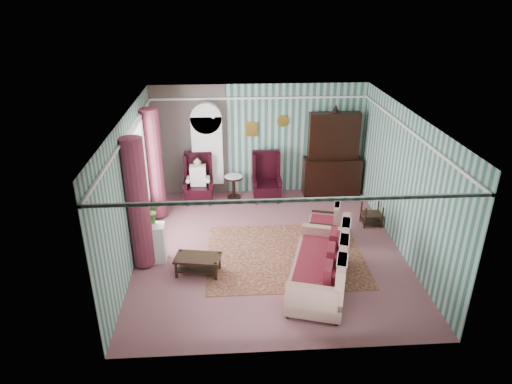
{
  "coord_description": "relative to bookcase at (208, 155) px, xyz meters",
  "views": [
    {
      "loc": [
        -0.81,
        -8.32,
        5.13
      ],
      "look_at": [
        -0.24,
        0.6,
        1.05
      ],
      "focal_mm": 32.0,
      "sensor_mm": 36.0,
      "label": 1
    }
  ],
  "objects": [
    {
      "name": "wingback_left",
      "position": [
        -0.25,
        -0.39,
        -0.5
      ],
      "size": [
        0.76,
        0.8,
        1.25
      ],
      "primitive_type": "cube",
      "color": "black",
      "rests_on": "floor"
    },
    {
      "name": "wingback_right",
      "position": [
        1.5,
        -0.39,
        -0.5
      ],
      "size": [
        0.76,
        0.8,
        1.25
      ],
      "primitive_type": "cube",
      "color": "black",
      "rests_on": "floor"
    },
    {
      "name": "potted_plant_a",
      "position": [
        -1.13,
        -3.25,
        -0.1
      ],
      "size": [
        0.48,
        0.45,
        0.45
      ],
      "primitive_type": "imported",
      "rotation": [
        0.0,
        0.0,
        -0.29
      ],
      "color": "#184716",
      "rests_on": "plant_stand"
    },
    {
      "name": "floral_armchair",
      "position": [
        2.57,
        -2.47,
        -0.65
      ],
      "size": [
        1.04,
        0.92,
        0.95
      ],
      "primitive_type": "cube",
      "rotation": [
        0.0,
        0.0,
        1.3
      ],
      "color": "#C1BA96",
      "rests_on": "floor"
    },
    {
      "name": "potted_plant_c",
      "position": [
        -1.16,
        -3.13,
        -0.13
      ],
      "size": [
        0.26,
        0.26,
        0.39
      ],
      "primitive_type": "imported",
      "rotation": [
        0.0,
        0.0,
        0.25
      ],
      "color": "#1C5219",
      "rests_on": "plant_stand"
    },
    {
      "name": "potted_plant_b",
      "position": [
        -1.0,
        -3.03,
        -0.08
      ],
      "size": [
        0.27,
        0.22,
        0.48
      ],
      "primitive_type": "imported",
      "rotation": [
        0.0,
        0.0,
        -0.04
      ],
      "color": "#1C5B21",
      "rests_on": "plant_stand"
    },
    {
      "name": "coffee_table",
      "position": [
        -0.11,
        -3.67,
        -0.93
      ],
      "size": [
        0.94,
        0.62,
        0.37
      ],
      "primitive_type": "cube",
      "rotation": [
        0.0,
        0.0,
        -0.18
      ],
      "color": "black",
      "rests_on": "floor"
    },
    {
      "name": "sofa",
      "position": [
        2.13,
        -4.27,
        -0.57
      ],
      "size": [
        1.61,
        2.39,
        1.1
      ],
      "primitive_type": "cube",
      "rotation": [
        0.0,
        0.0,
        1.28
      ],
      "color": "#C1B296",
      "rests_on": "floor"
    },
    {
      "name": "plant_stand",
      "position": [
        -1.05,
        -3.14,
        -0.72
      ],
      "size": [
        0.55,
        0.35,
        0.8
      ],
      "primitive_type": "cube",
      "color": "white",
      "rests_on": "floor"
    },
    {
      "name": "round_side_table",
      "position": [
        0.65,
        -0.24,
        -0.82
      ],
      "size": [
        0.5,
        0.5,
        0.6
      ],
      "primitive_type": "cylinder",
      "color": "black",
      "rests_on": "floor"
    },
    {
      "name": "nest_table",
      "position": [
        3.82,
        -1.94,
        -0.85
      ],
      "size": [
        0.45,
        0.38,
        0.54
      ],
      "primitive_type": "cube",
      "color": "black",
      "rests_on": "floor"
    },
    {
      "name": "seated_woman",
      "position": [
        -0.25,
        -0.39,
        -0.53
      ],
      "size": [
        0.44,
        0.4,
        1.18
      ],
      "primitive_type": null,
      "color": "white",
      "rests_on": "floor"
    },
    {
      "name": "room_shell",
      "position": [
        0.73,
        -2.66,
        0.89
      ],
      "size": [
        5.53,
        6.02,
        2.91
      ],
      "color": "#3B6D62",
      "rests_on": "ground"
    },
    {
      "name": "rug",
      "position": [
        1.65,
        -3.14,
        -1.11
      ],
      "size": [
        3.2,
        2.6,
        0.01
      ],
      "primitive_type": "cube",
      "color": "#4C1B19",
      "rests_on": "floor"
    },
    {
      "name": "floor",
      "position": [
        1.35,
        -2.84,
        -1.12
      ],
      "size": [
        6.0,
        6.0,
        0.0
      ],
      "primitive_type": "plane",
      "color": "#874F53",
      "rests_on": "ground"
    },
    {
      "name": "dresser_hutch",
      "position": [
        3.25,
        -0.12,
        0.06
      ],
      "size": [
        1.5,
        0.56,
        2.36
      ],
      "primitive_type": "cube",
      "color": "black",
      "rests_on": "floor"
    },
    {
      "name": "bookcase",
      "position": [
        0.0,
        0.0,
        0.0
      ],
      "size": [
        0.8,
        0.28,
        2.24
      ],
      "primitive_type": "cube",
      "color": "white",
      "rests_on": "floor"
    }
  ]
}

